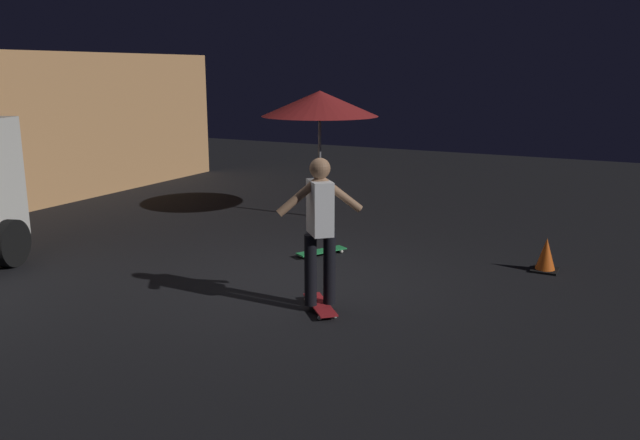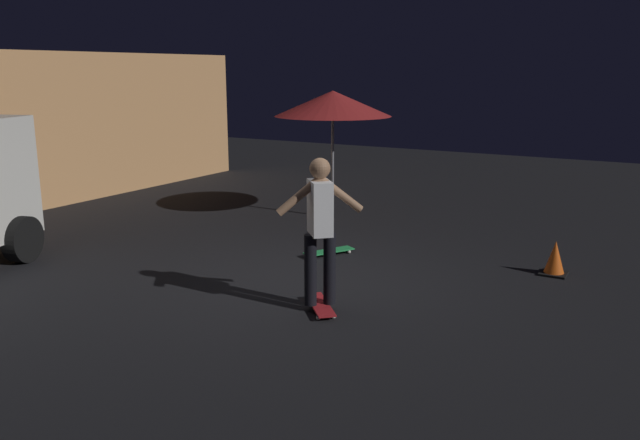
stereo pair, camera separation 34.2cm
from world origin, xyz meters
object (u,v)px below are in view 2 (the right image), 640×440
(patio_umbrella, at_px, (333,104))
(skateboard_ridden, at_px, (320,305))
(skateboard_spare, at_px, (329,251))
(traffic_cone, at_px, (555,259))
(skater, at_px, (320,221))

(patio_umbrella, xyz_separation_m, skateboard_ridden, (-4.23, -2.18, -2.02))
(skateboard_spare, relative_size, traffic_cone, 1.69)
(skateboard_ridden, height_order, skateboard_spare, same)
(skater, bearing_deg, skateboard_ridden, 135.00)
(skateboard_spare, bearing_deg, traffic_cone, -77.29)
(patio_umbrella, bearing_deg, traffic_cone, -110.06)
(skateboard_ridden, relative_size, traffic_cone, 1.54)
(patio_umbrella, relative_size, traffic_cone, 5.00)
(skater, relative_size, traffic_cone, 3.63)
(skateboard_ridden, relative_size, skater, 0.42)
(patio_umbrella, xyz_separation_m, traffic_cone, (-1.54, -4.23, -1.86))
(patio_umbrella, relative_size, skateboard_spare, 2.95)
(skater, bearing_deg, skateboard_spare, 26.57)
(skateboard_spare, distance_m, skater, 2.44)
(skater, height_order, traffic_cone, skater)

